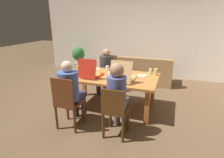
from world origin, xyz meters
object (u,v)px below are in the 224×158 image
(pizza_box_0, at_px, (124,77))
(plate_1, at_px, (113,72))
(plate_0, at_px, (142,75))
(drinking_glass_2, at_px, (156,72))
(person_0, at_px, (118,93))
(plate_2, at_px, (96,69))
(person_1, at_px, (71,88))
(drinking_glass_0, at_px, (150,72))
(chair_1, at_px, (67,102))
(chair_2, at_px, (108,71))
(drinking_glass_3, at_px, (107,68))
(chair_0, at_px, (115,111))
(drinking_glass_1, at_px, (78,69))
(couch, at_px, (137,73))
(potted_plant, at_px, (79,58))
(pizza_box_1, at_px, (92,74))
(person_2, at_px, (106,67))
(dining_table, at_px, (110,79))

(pizza_box_0, height_order, plate_1, pizza_box_0)
(plate_0, bearing_deg, drinking_glass_2, 28.09)
(person_0, xyz_separation_m, plate_2, (-0.93, 1.19, 0.01))
(person_1, bearing_deg, drinking_glass_0, 46.26)
(chair_1, bearing_deg, pizza_box_0, 49.95)
(chair_2, relative_size, drinking_glass_3, 8.13)
(drinking_glass_0, bearing_deg, pizza_box_0, -131.43)
(chair_0, xyz_separation_m, drinking_glass_3, (-0.63, 1.32, 0.32))
(plate_0, relative_size, drinking_glass_1, 1.37)
(chair_1, xyz_separation_m, chair_2, (-0.00, 2.01, 0.01))
(person_0, distance_m, drinking_glass_1, 1.49)
(chair_1, bearing_deg, drinking_glass_3, 80.63)
(person_1, xyz_separation_m, drinking_glass_2, (1.32, 1.23, 0.09))
(drinking_glass_0, distance_m, drinking_glass_2, 0.12)
(plate_1, distance_m, drinking_glass_2, 0.93)
(person_0, relative_size, couch, 0.61)
(chair_0, height_order, potted_plant, potted_plant)
(pizza_box_0, relative_size, plate_2, 2.80)
(chair_0, distance_m, drinking_glass_1, 1.60)
(drinking_glass_3, bearing_deg, pizza_box_1, -107.00)
(chair_1, relative_size, drinking_glass_3, 8.31)
(pizza_box_1, relative_size, plate_0, 2.37)
(person_1, bearing_deg, person_2, 90.00)
(dining_table, height_order, drinking_glass_3, drinking_glass_3)
(person_0, distance_m, drinking_glass_2, 1.29)
(person_1, xyz_separation_m, drinking_glass_0, (1.21, 1.26, 0.08))
(chair_1, distance_m, drinking_glass_0, 1.87)
(chair_0, relative_size, person_0, 0.71)
(person_1, distance_m, pizza_box_1, 0.72)
(person_1, bearing_deg, potted_plant, 117.27)
(person_0, distance_m, chair_1, 0.90)
(plate_0, relative_size, plate_1, 0.92)
(pizza_box_1, height_order, plate_0, pizza_box_1)
(dining_table, bearing_deg, pizza_box_0, -21.05)
(person_0, distance_m, plate_2, 1.51)
(person_2, relative_size, plate_0, 5.71)
(chair_0, bearing_deg, dining_table, 113.67)
(plate_1, bearing_deg, couch, 82.39)
(chair_2, height_order, potted_plant, chair_2)
(drinking_glass_1, bearing_deg, chair_0, -39.26)
(person_1, bearing_deg, plate_1, 70.36)
(pizza_box_0, bearing_deg, potted_plant, 134.57)
(chair_2, distance_m, drinking_glass_3, 0.72)
(drinking_glass_2, bearing_deg, drinking_glass_3, -179.42)
(pizza_box_0, xyz_separation_m, drinking_glass_2, (0.56, 0.48, 0.02))
(chair_2, bearing_deg, drinking_glass_2, -25.33)
(person_0, height_order, pizza_box_0, person_0)
(dining_table, relative_size, drinking_glass_2, 13.39)
(chair_1, height_order, person_1, person_1)
(chair_0, relative_size, drinking_glass_2, 6.04)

